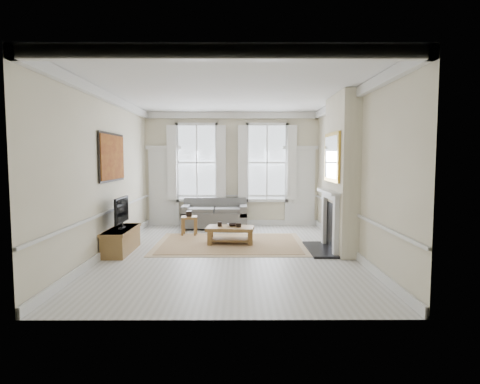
{
  "coord_description": "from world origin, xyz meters",
  "views": [
    {
      "loc": [
        0.2,
        -8.48,
        2.03
      ],
      "look_at": [
        0.23,
        0.76,
        1.25
      ],
      "focal_mm": 30.0,
      "sensor_mm": 36.0,
      "label": 1
    }
  ],
  "objects_px": {
    "sofa": "(215,216)",
    "tv_stand": "(121,240)",
    "coffee_table": "(230,230)",
    "side_table": "(189,220)"
  },
  "relations": [
    {
      "from": "coffee_table",
      "to": "side_table",
      "type": "bearing_deg",
      "value": 140.58
    },
    {
      "from": "sofa",
      "to": "side_table",
      "type": "bearing_deg",
      "value": -118.36
    },
    {
      "from": "side_table",
      "to": "tv_stand",
      "type": "bearing_deg",
      "value": -122.99
    },
    {
      "from": "sofa",
      "to": "tv_stand",
      "type": "relative_size",
      "value": 1.29
    },
    {
      "from": "sofa",
      "to": "coffee_table",
      "type": "distance_m",
      "value": 2.27
    },
    {
      "from": "tv_stand",
      "to": "side_table",
      "type": "bearing_deg",
      "value": 57.01
    },
    {
      "from": "sofa",
      "to": "tv_stand",
      "type": "bearing_deg",
      "value": -121.33
    },
    {
      "from": "side_table",
      "to": "coffee_table",
      "type": "distance_m",
      "value": 1.55
    },
    {
      "from": "side_table",
      "to": "tv_stand",
      "type": "relative_size",
      "value": 0.35
    },
    {
      "from": "side_table",
      "to": "coffee_table",
      "type": "xyz_separation_m",
      "value": [
        1.1,
        -1.09,
        -0.06
      ]
    }
  ]
}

